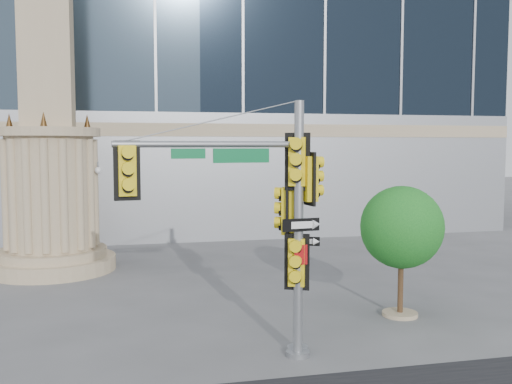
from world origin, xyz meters
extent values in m
plane|color=#545456|center=(0.00, 0.00, 0.00)|extent=(120.00, 120.00, 0.00)
cylinder|color=tan|center=(-6.00, 9.00, 0.25)|extent=(4.40, 4.40, 0.50)
cylinder|color=tan|center=(-6.00, 9.00, 0.65)|extent=(3.80, 3.80, 0.30)
cylinder|color=tan|center=(-6.00, 9.00, 2.80)|extent=(3.00, 3.00, 4.00)
cylinder|color=tan|center=(-6.00, 9.00, 4.95)|extent=(3.50, 3.50, 0.30)
cone|color=#472D14|center=(-4.70, 9.00, 5.35)|extent=(0.24, 0.24, 0.50)
cone|color=#472D14|center=(-7.30, 9.00, 5.35)|extent=(0.24, 0.24, 0.50)
cylinder|color=slate|center=(0.13, -0.96, 0.05)|extent=(0.50, 0.50, 0.11)
cylinder|color=slate|center=(0.13, -0.96, 2.70)|extent=(0.20, 0.20, 5.40)
cylinder|color=slate|center=(-1.75, -1.17, 4.50)|extent=(3.77, 0.56, 0.13)
cube|color=#0C6936|center=(-1.12, -1.12, 4.27)|extent=(1.17, 0.17, 0.29)
cube|color=yellow|center=(-3.36, -1.36, 4.00)|extent=(0.52, 0.31, 1.12)
cube|color=yellow|center=(0.38, -0.93, 3.78)|extent=(0.31, 0.52, 1.12)
cube|color=black|center=(0.14, -1.08, 2.83)|extent=(0.83, 0.12, 0.27)
cube|color=#A50F11|center=(0.14, -1.08, 2.20)|extent=(0.29, 0.06, 0.41)
cylinder|color=slate|center=(0.20, -0.70, 0.06)|extent=(0.46, 0.46, 0.12)
cylinder|color=slate|center=(0.20, -0.70, 2.41)|extent=(0.17, 0.17, 4.81)
cube|color=yellow|center=(0.11, -0.90, 4.14)|extent=(0.59, 0.46, 1.20)
cube|color=yellow|center=(0.01, -0.62, 3.08)|extent=(0.46, 0.59, 1.20)
cube|color=yellow|center=(0.11, -0.90, 2.02)|extent=(0.59, 0.46, 1.20)
cube|color=black|center=(0.31, -0.88, 2.45)|extent=(0.56, 0.27, 0.19)
cylinder|color=tan|center=(3.60, 1.20, 0.05)|extent=(0.92, 0.92, 0.10)
cylinder|color=#382314|center=(3.60, 1.20, 0.92)|extent=(0.14, 0.14, 1.85)
sphere|color=#155D1B|center=(3.60, 1.20, 2.36)|extent=(2.15, 2.15, 2.15)
sphere|color=#155D1B|center=(4.06, 1.46, 2.05)|extent=(1.33, 1.33, 1.33)
sphere|color=#155D1B|center=(3.24, 0.94, 2.10)|extent=(1.13, 1.13, 1.13)
camera|label=1|loc=(-3.37, -12.28, 4.46)|focal=40.00mm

